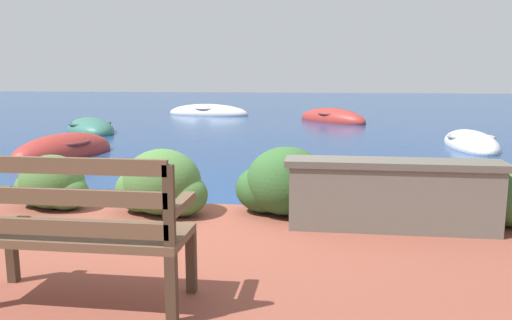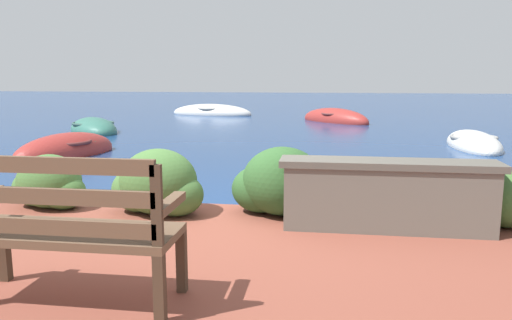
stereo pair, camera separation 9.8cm
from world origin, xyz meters
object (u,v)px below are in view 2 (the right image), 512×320
(park_bench, at_px, (67,227))
(rowboat_outer, at_px, (335,120))
(rowboat_far, at_px, (94,130))
(rowboat_nearest, at_px, (66,152))
(rowboat_distant, at_px, (212,113))
(rowboat_mid, at_px, (473,145))

(park_bench, height_order, rowboat_outer, park_bench)
(park_bench, distance_m, rowboat_far, 11.56)
(rowboat_far, distance_m, rowboat_outer, 7.87)
(rowboat_nearest, bearing_deg, rowboat_distant, 14.57)
(rowboat_far, height_order, rowboat_outer, rowboat_outer)
(park_bench, height_order, rowboat_far, park_bench)
(rowboat_nearest, distance_m, rowboat_outer, 9.65)
(rowboat_far, bearing_deg, rowboat_nearest, -22.83)
(park_bench, bearing_deg, rowboat_nearest, 122.89)
(rowboat_mid, bearing_deg, park_bench, 152.52)
(rowboat_outer, bearing_deg, rowboat_nearest, -78.63)
(rowboat_nearest, height_order, rowboat_distant, rowboat_nearest)
(rowboat_nearest, distance_m, rowboat_far, 4.13)
(rowboat_mid, relative_size, rowboat_far, 1.09)
(rowboat_mid, distance_m, rowboat_far, 9.80)
(park_bench, bearing_deg, rowboat_mid, 65.79)
(rowboat_mid, distance_m, rowboat_outer, 6.37)
(park_bench, bearing_deg, rowboat_far, 119.22)
(rowboat_nearest, height_order, rowboat_far, rowboat_nearest)
(park_bench, distance_m, rowboat_distant, 17.24)
(rowboat_nearest, xyz_separation_m, rowboat_far, (-1.33, 3.91, -0.00))
(rowboat_mid, bearing_deg, rowboat_far, 81.43)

